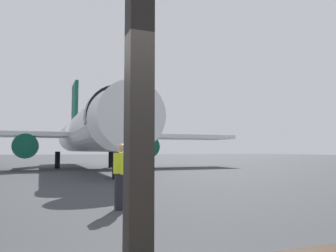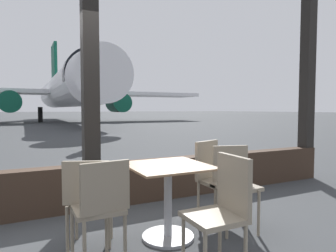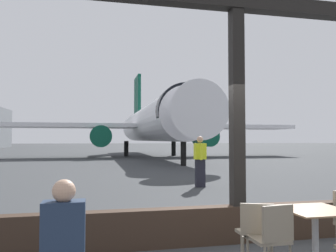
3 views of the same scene
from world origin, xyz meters
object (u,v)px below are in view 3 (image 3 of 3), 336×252
(ground_crew_worker, at_px, (200,161))
(cafe_chair_aisle_left, at_px, (256,229))
(airplane, at_px, (154,123))
(cafe_chair_aisle_right, at_px, (272,235))
(dining_table, at_px, (315,235))
(seated_passenger, at_px, (65,237))

(ground_crew_worker, bearing_deg, cafe_chair_aisle_left, -102.32)
(airplane, bearing_deg, cafe_chair_aisle_right, -97.02)
(cafe_chair_aisle_right, height_order, airplane, airplane)
(dining_table, relative_size, cafe_chair_aisle_left, 0.91)
(cafe_chair_aisle_right, distance_m, airplane, 28.15)
(cafe_chair_aisle_right, height_order, ground_crew_worker, ground_crew_worker)
(airplane, bearing_deg, seated_passenger, -101.54)
(cafe_chair_aisle_left, bearing_deg, seated_passenger, -169.00)
(cafe_chair_aisle_left, bearing_deg, dining_table, -6.07)
(cafe_chair_aisle_left, distance_m, ground_crew_worker, 7.40)
(dining_table, relative_size, cafe_chair_aisle_right, 0.87)
(cafe_chair_aisle_right, xyz_separation_m, seated_passenger, (-2.28, -0.12, 0.14))
(dining_table, xyz_separation_m, cafe_chair_aisle_left, (-0.76, 0.08, 0.09))
(dining_table, bearing_deg, airplane, 84.40)
(dining_table, distance_m, cafe_chair_aisle_right, 0.77)
(seated_passenger, height_order, ground_crew_worker, ground_crew_worker)
(cafe_chair_aisle_left, relative_size, cafe_chair_aisle_right, 0.96)
(cafe_chair_aisle_left, bearing_deg, ground_crew_worker, 77.68)
(cafe_chair_aisle_right, distance_m, seated_passenger, 2.29)
(dining_table, height_order, cafe_chair_aisle_left, cafe_chair_aisle_left)
(cafe_chair_aisle_right, xyz_separation_m, ground_crew_worker, (1.54, 7.53, 0.37))
(cafe_chair_aisle_right, bearing_deg, cafe_chair_aisle_left, 97.10)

